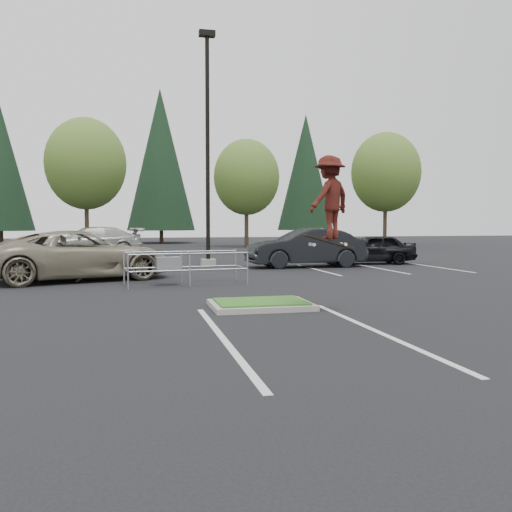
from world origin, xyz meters
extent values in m
plane|color=black|center=(0.00, 0.00, 0.00)|extent=(120.00, 120.00, 0.00)
cube|color=gray|center=(0.00, 0.00, 0.06)|extent=(2.20, 1.60, 0.12)
cube|color=#23581B|center=(0.00, 0.00, 0.13)|extent=(1.95, 1.35, 0.05)
cube|color=silver|center=(-4.50, 9.00, 0.00)|extent=(0.12, 5.20, 0.01)
cube|color=silver|center=(-7.20, 9.00, 0.00)|extent=(0.12, 5.20, 0.01)
cube|color=silver|center=(4.50, 9.00, 0.00)|extent=(0.12, 5.20, 0.01)
cube|color=silver|center=(7.20, 9.00, 0.00)|extent=(0.12, 5.20, 0.01)
cube|color=silver|center=(9.90, 9.00, 0.00)|extent=(0.12, 5.20, 0.01)
cube|color=silver|center=(-1.35, -3.00, 0.00)|extent=(0.12, 6.00, 0.01)
cube|color=silver|center=(1.35, -3.00, 0.00)|extent=(0.12, 6.00, 0.01)
cube|color=gray|center=(0.50, 12.00, 0.15)|extent=(0.60, 0.60, 0.30)
cylinder|color=black|center=(0.50, 12.00, 5.00)|extent=(0.18, 0.18, 10.00)
cube|color=black|center=(0.50, 12.00, 10.00)|extent=(0.70, 0.35, 0.25)
cylinder|color=#38281C|center=(-6.00, 30.50, 1.75)|extent=(0.32, 0.32, 3.50)
ellipsoid|color=#3D6424|center=(-6.00, 30.50, 6.26)|extent=(5.89, 5.89, 6.77)
sphere|color=#3D6424|center=(-5.40, 30.20, 5.52)|extent=(3.68, 3.68, 3.68)
sphere|color=#3D6424|center=(-6.50, 30.90, 5.70)|extent=(4.05, 4.05, 4.05)
cylinder|color=#38281C|center=(6.00, 29.80, 1.52)|extent=(0.32, 0.32, 3.04)
ellipsoid|color=#3D6424|center=(6.00, 29.80, 5.44)|extent=(5.12, 5.12, 5.89)
sphere|color=#3D6424|center=(6.60, 29.50, 4.80)|extent=(3.20, 3.20, 3.20)
sphere|color=#3D6424|center=(5.50, 30.20, 4.96)|extent=(3.52, 3.52, 3.52)
cylinder|color=#38281C|center=(18.00, 30.30, 1.71)|extent=(0.32, 0.32, 3.42)
ellipsoid|color=#3D6424|center=(18.00, 30.30, 6.12)|extent=(5.76, 5.76, 6.62)
sphere|color=#3D6424|center=(18.60, 30.00, 5.40)|extent=(3.60, 3.60, 3.60)
sphere|color=#3D6424|center=(17.50, 30.70, 5.58)|extent=(3.96, 3.96, 3.96)
cylinder|color=#38281C|center=(-14.00, 40.00, 0.60)|extent=(0.36, 0.36, 1.20)
cylinder|color=#38281C|center=(0.00, 40.50, 0.60)|extent=(0.36, 0.36, 1.20)
cone|color=black|center=(0.00, 40.50, 7.85)|extent=(6.38, 6.38, 13.30)
cylinder|color=#38281C|center=(14.00, 39.50, 0.60)|extent=(0.36, 0.36, 1.20)
cone|color=black|center=(14.00, 39.50, 6.85)|extent=(5.50, 5.50, 11.30)
cylinder|color=#94969D|center=(-2.89, 4.13, 0.51)|extent=(0.05, 0.05, 1.03)
cylinder|color=#94969D|center=(-3.02, 5.37, 0.51)|extent=(0.05, 0.05, 1.03)
cylinder|color=#94969D|center=(-1.12, 4.31, 0.51)|extent=(0.05, 0.05, 1.03)
cylinder|color=#94969D|center=(-1.24, 5.55, 0.51)|extent=(0.05, 0.05, 1.03)
cylinder|color=#94969D|center=(0.66, 4.49, 0.51)|extent=(0.05, 0.05, 1.03)
cylinder|color=#94969D|center=(0.53, 5.73, 0.51)|extent=(0.05, 0.05, 1.03)
cylinder|color=#94969D|center=(-1.12, 4.31, 0.49)|extent=(3.55, 0.40, 0.04)
cylinder|color=#94969D|center=(-1.12, 4.31, 0.98)|extent=(3.55, 0.40, 0.04)
cylinder|color=#94969D|center=(-1.24, 5.55, 0.49)|extent=(3.55, 0.40, 0.04)
cylinder|color=#94969D|center=(-1.24, 5.55, 0.98)|extent=(3.55, 0.40, 0.04)
cube|color=#94969D|center=(-1.71, 4.87, 0.64)|extent=(0.80, 0.54, 0.43)
cube|color=black|center=(1.20, -1.00, 1.50)|extent=(1.12, 0.42, 0.34)
cylinder|color=silver|center=(0.86, -1.11, 1.44)|extent=(0.07, 0.04, 0.07)
cylinder|color=silver|center=(0.86, -0.89, 1.44)|extent=(0.07, 0.04, 0.07)
cylinder|color=silver|center=(1.54, -1.11, 1.44)|extent=(0.07, 0.04, 0.07)
cylinder|color=silver|center=(1.54, -0.89, 1.44)|extent=(0.07, 0.04, 0.07)
imported|color=maroon|center=(1.20, -1.00, 2.41)|extent=(1.28, 1.14, 1.72)
imported|color=gray|center=(-4.50, 7.00, 0.82)|extent=(6.44, 4.45, 1.63)
imported|color=black|center=(4.50, 10.47, 0.83)|extent=(5.08, 1.90, 1.66)
imported|color=black|center=(8.00, 11.50, 0.69)|extent=(4.22, 2.17, 1.37)
imported|color=#9E9F99|center=(-5.00, 19.77, 0.84)|extent=(6.15, 3.58, 1.67)
camera|label=1|loc=(-2.78, -11.61, 1.88)|focal=38.00mm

